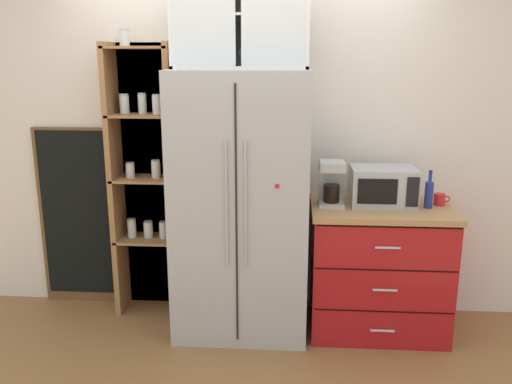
% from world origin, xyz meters
% --- Properties ---
extents(ground_plane, '(10.74, 10.74, 0.00)m').
position_xyz_m(ground_plane, '(0.00, 0.00, 0.00)').
color(ground_plane, olive).
extents(wall_back_cream, '(5.03, 0.10, 2.55)m').
position_xyz_m(wall_back_cream, '(0.00, 0.40, 1.27)').
color(wall_back_cream, silver).
rests_on(wall_back_cream, ground).
extents(refrigerator, '(0.92, 0.70, 1.84)m').
position_xyz_m(refrigerator, '(0.00, 0.01, 0.92)').
color(refrigerator, '#ADAFB5').
rests_on(refrigerator, ground).
extents(pantry_shelf_column, '(0.52, 0.31, 2.10)m').
position_xyz_m(pantry_shelf_column, '(-0.74, 0.28, 1.05)').
color(pantry_shelf_column, brown).
rests_on(pantry_shelf_column, ground).
extents(counter_cabinet, '(0.96, 0.65, 0.92)m').
position_xyz_m(counter_cabinet, '(0.96, 0.04, 0.46)').
color(counter_cabinet, '#A8161C').
rests_on(counter_cabinet, ground).
extents(microwave, '(0.44, 0.33, 0.26)m').
position_xyz_m(microwave, '(0.97, 0.09, 1.05)').
color(microwave, '#ADAFB5').
rests_on(microwave, counter_cabinet).
extents(coffee_maker, '(0.17, 0.20, 0.31)m').
position_xyz_m(coffee_maker, '(0.62, 0.05, 1.08)').
color(coffee_maker, '#B7B7BC').
rests_on(coffee_maker, counter_cabinet).
extents(mug_red, '(0.11, 0.08, 0.08)m').
position_xyz_m(mug_red, '(1.37, 0.09, 0.96)').
color(mug_red, red).
rests_on(mug_red, counter_cabinet).
extents(bottle_cobalt, '(0.06, 0.06, 0.26)m').
position_xyz_m(bottle_cobalt, '(1.27, 0.02, 1.03)').
color(bottle_cobalt, navy).
rests_on(bottle_cobalt, counter_cabinet).
extents(upper_cabinet, '(0.88, 0.32, 0.67)m').
position_xyz_m(upper_cabinet, '(0.00, 0.06, 2.17)').
color(upper_cabinet, silver).
rests_on(upper_cabinet, refrigerator).
extents(chalkboard_menu, '(0.60, 0.04, 1.40)m').
position_xyz_m(chalkboard_menu, '(-1.32, 0.33, 0.71)').
color(chalkboard_menu, brown).
rests_on(chalkboard_menu, ground).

